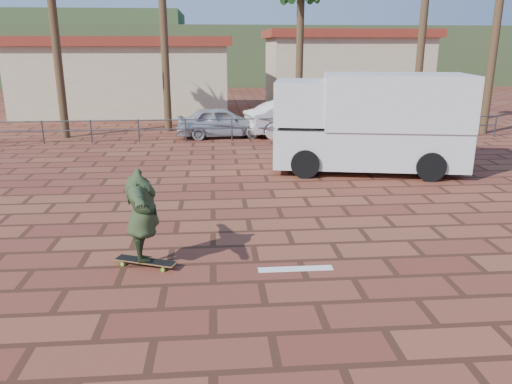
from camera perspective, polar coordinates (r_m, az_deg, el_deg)
The scene contains 13 objects.
ground at distance 10.44m, azimuth -0.32°, elevation -6.14°, with size 120.00×120.00×0.00m, color brown.
paint_stripe at distance 9.43m, azimuth 4.55°, elevation -8.75°, with size 1.40×0.22×0.01m, color white.
guardrail at distance 21.88m, azimuth -2.78°, elevation 7.61°, with size 24.06×0.06×1.00m.
building_west at distance 32.10m, azimuth -14.55°, elevation 12.77°, with size 12.60×7.60×4.50m.
building_east at distance 34.77m, azimuth 10.10°, elevation 13.69°, with size 10.60×6.60×5.00m.
hill_front at distance 59.63m, azimuth -4.19°, elevation 15.33°, with size 70.00×18.00×6.00m, color #384C28.
hill_back at distance 68.98m, azimuth -23.56°, elevation 15.04°, with size 35.00×14.00×8.00m, color #384C28.
longboard at distance 9.70m, azimuth -12.52°, elevation -7.73°, with size 1.23×0.70×0.12m.
skateboarder at distance 9.37m, azimuth -12.86°, elevation -2.62°, with size 2.19×0.60×1.78m, color #2C3A1F.
campervan at distance 16.79m, azimuth 12.95°, elevation 7.93°, with size 6.44×3.60×3.15m.
car_silver at distance 22.86m, azimuth -3.99°, elevation 7.98°, with size 1.62×4.04×1.38m, color #ABAEB2.
car_white at distance 23.37m, azimuth 4.74°, elevation 8.41°, with size 1.68×4.81×1.59m, color white.
street_sign at distance 21.35m, azimuth 17.84°, elevation 9.51°, with size 0.51×0.11×2.49m.
Camera 1 is at (-0.74, -9.62, 3.99)m, focal length 35.00 mm.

